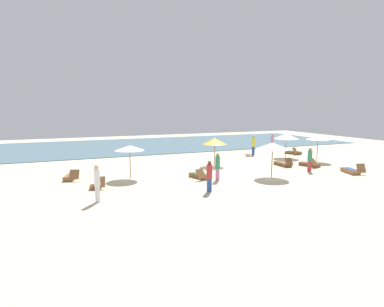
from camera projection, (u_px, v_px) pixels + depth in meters
name	position (u px, v px, depth m)	size (l,w,h in m)	color
ground_plane	(220.00, 171.00, 22.84)	(60.00, 60.00, 0.00)	beige
ocean_water	(155.00, 145.00, 38.35)	(48.00, 16.00, 0.06)	slate
umbrella_0	(286.00, 136.00, 28.50)	(2.21, 2.21, 2.19)	olive
umbrella_1	(318.00, 137.00, 26.43)	(1.92, 1.92, 2.23)	brown
umbrella_2	(273.00, 146.00, 20.55)	(2.15, 2.15, 2.28)	brown
umbrella_3	(130.00, 148.00, 20.14)	(1.89, 1.89, 2.14)	olive
umbrella_4	(215.00, 141.00, 24.70)	(1.88, 1.88, 2.15)	brown
lounger_0	(351.00, 171.00, 21.98)	(1.06, 1.73, 0.75)	olive
lounger_1	(283.00, 164.00, 24.66)	(0.62, 1.66, 0.73)	brown
lounger_2	(200.00, 175.00, 20.44)	(1.09, 1.76, 0.72)	brown
lounger_3	(293.00, 152.00, 30.79)	(1.29, 1.73, 0.73)	brown
lounger_4	(97.00, 184.00, 18.16)	(0.87, 1.75, 0.71)	brown
lounger_5	(310.00, 164.00, 24.47)	(1.10, 1.78, 0.70)	brown
lounger_6	(71.00, 177.00, 20.07)	(1.03, 1.77, 0.71)	brown
person_0	(218.00, 166.00, 19.76)	(0.39, 0.39, 1.72)	#D17299
person_1	(272.00, 142.00, 33.28)	(0.42, 0.42, 1.78)	#D17299
person_2	(310.00, 159.00, 22.50)	(0.40, 0.40, 1.70)	#BF3338
person_3	(253.00, 145.00, 30.21)	(0.45, 0.45, 1.87)	#2D4C8C
person_4	(97.00, 183.00, 15.20)	(0.32, 0.32, 1.84)	white
person_5	(209.00, 176.00, 17.08)	(0.44, 0.44, 1.71)	#2D4C8C
dog	(248.00, 155.00, 29.31)	(0.71, 0.61, 0.34)	silver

